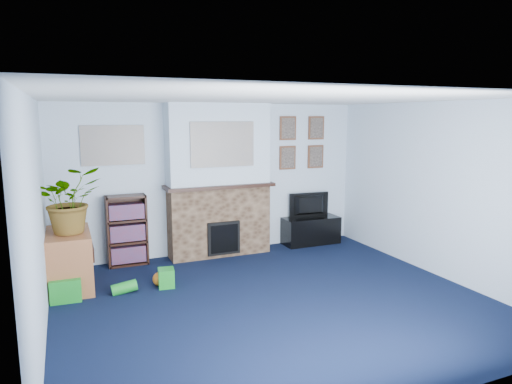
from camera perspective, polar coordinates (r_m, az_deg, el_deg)
name	(u,v)px	position (r m, az deg, el deg)	size (l,w,h in m)	color
floor	(273,301)	(5.66, 2.20, -13.42)	(5.00, 4.50, 0.01)	black
ceiling	(275,98)	(5.22, 2.36, 11.65)	(5.00, 4.50, 0.01)	white
wall_back	(215,179)	(7.38, -5.18, 1.63)	(5.00, 0.04, 2.40)	silver
wall_front	(408,258)	(3.47, 18.46, -7.79)	(5.00, 0.04, 2.40)	silver
wall_left	(37,222)	(4.83, -25.72, -3.44)	(0.04, 4.50, 2.40)	silver
wall_right	(439,190)	(6.75, 21.86, 0.25)	(0.04, 4.50, 2.40)	silver
chimney_breast	(219,182)	(7.19, -4.68, 1.30)	(1.72, 0.50, 2.40)	brown
collage_main	(223,144)	(6.93, -4.20, 5.96)	(1.00, 0.03, 0.68)	gray
collage_left	(113,145)	(7.00, -17.45, 5.58)	(0.90, 0.03, 0.58)	gray
portrait_tl	(288,128)	(7.79, 4.00, 7.96)	(0.30, 0.03, 0.40)	brown
portrait_tr	(316,128)	(8.06, 7.53, 7.95)	(0.30, 0.03, 0.40)	brown
portrait_bl	(288,158)	(7.82, 3.96, 4.30)	(0.30, 0.03, 0.40)	brown
portrait_br	(316,157)	(8.08, 7.45, 4.41)	(0.30, 0.03, 0.40)	brown
tv_stand	(311,231)	(8.03, 6.86, -4.84)	(0.98, 0.41, 0.47)	black
television	(311,205)	(7.95, 6.85, -1.65)	(0.73, 0.10, 0.42)	black
bookshelf	(127,232)	(7.08, -15.83, -4.80)	(0.58, 0.28, 1.05)	black
sideboard	(70,262)	(6.41, -22.28, -8.05)	(0.53, 0.96, 0.74)	#975530
potted_plant	(70,200)	(6.17, -22.28, -0.92)	(0.76, 0.66, 0.84)	#26661E
mantel_clock	(221,180)	(7.15, -4.35, 1.55)	(0.10, 0.06, 0.14)	gold
mantel_candle	(238,178)	(7.24, -2.25, 1.75)	(0.05, 0.05, 0.15)	#B2BFC6
mantel_teddy	(186,182)	(6.99, -8.77, 1.25)	(0.12, 0.12, 0.12)	slate
mantel_can	(261,178)	(7.40, 0.69, 1.76)	(0.05, 0.05, 0.11)	#198C26
green_crate	(66,289)	(6.08, -22.66, -11.12)	(0.35, 0.28, 0.28)	#198C26
toy_ball	(160,279)	(6.21, -11.97, -10.61)	(0.18, 0.18, 0.18)	orange
toy_block	(166,279)	(6.15, -11.15, -10.61)	(0.20, 0.20, 0.25)	#198C26
toy_tube	(124,288)	(6.08, -16.13, -11.42)	(0.15, 0.15, 0.31)	#198C26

